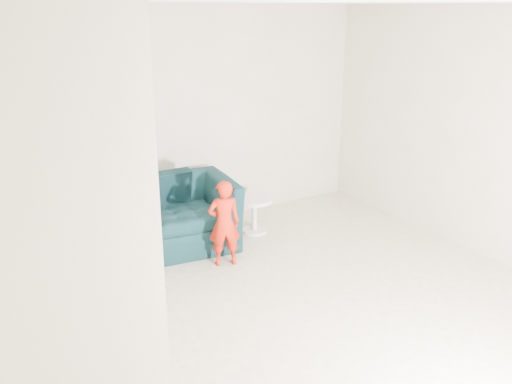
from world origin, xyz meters
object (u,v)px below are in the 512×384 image
at_px(side_table, 254,209).
at_px(staircase, 50,252).
at_px(toddler, 224,223).
at_px(armchair, 182,213).

bearing_deg(side_table, staircase, -150.47).
distance_m(toddler, staircase, 2.13).
relative_size(toddler, staircase, 0.26).
height_order(side_table, staircase, staircase).
bearing_deg(armchair, staircase, -130.07).
xyz_separation_m(armchair, staircase, (-1.70, -1.59, 0.56)).
relative_size(armchair, staircase, 0.33).
height_order(armchair, toddler, toddler).
bearing_deg(side_table, armchair, 172.82).
relative_size(side_table, staircase, 0.12).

